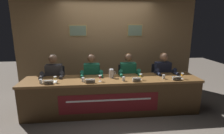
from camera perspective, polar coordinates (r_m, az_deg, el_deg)
ground_plane at (r=4.05m, az=0.00°, el=-13.98°), size 12.00×12.00×0.00m
wall_back_panelled at (r=5.02m, az=-1.68°, el=6.95°), size 4.95×0.14×2.60m
conference_table at (r=3.74m, az=0.15°, el=-7.68°), size 3.75×0.74×0.76m
chair_far_left at (r=4.46m, az=-17.61°, el=-5.88°), size 0.44×0.44×0.90m
panelist_far_left at (r=4.20m, az=-18.40°, el=-3.20°), size 0.51×0.48×1.23m
nameplate_far_left at (r=3.61m, az=-19.89°, el=-4.64°), size 0.19×0.06×0.08m
juice_glass_far_left at (r=3.65m, az=-17.95°, el=-3.51°), size 0.06×0.06×0.12m
water_cup_far_left at (r=3.71m, az=-22.04°, el=-4.39°), size 0.06×0.06×0.08m
chair_center_left at (r=4.37m, az=-6.42°, el=-5.73°), size 0.44×0.44×0.90m
panelist_center_left at (r=4.10m, az=-6.53°, el=-2.98°), size 0.51×0.48×1.23m
nameplate_center_left at (r=3.49m, az=-7.11°, el=-4.50°), size 0.20×0.06×0.08m
juice_glass_center_left at (r=3.56m, az=-3.89°, el=-3.29°), size 0.06×0.06×0.12m
water_cup_center_left at (r=3.59m, az=-9.38°, el=-4.14°), size 0.06×0.06×0.08m
chair_center_right at (r=4.44m, az=4.80°, el=-5.37°), size 0.44×0.44×0.90m
panelist_center_right at (r=4.18m, az=5.39°, el=-2.64°), size 0.51×0.48×1.23m
nameplate_center_right at (r=3.59m, az=7.95°, el=-4.06°), size 0.17×0.06×0.08m
juice_glass_center_right at (r=3.70m, az=9.27°, el=-2.82°), size 0.06×0.06×0.12m
water_cup_center_right at (r=3.60m, az=3.77°, el=-3.93°), size 0.06×0.06×0.08m
chair_far_right at (r=4.68m, az=15.27°, el=-4.84°), size 0.44×0.44×0.90m
panelist_far_right at (r=4.42m, az=16.41°, el=-2.22°), size 0.51×0.48×1.23m
nameplate_far_right at (r=3.89m, az=20.24°, el=-3.39°), size 0.19×0.06×0.08m
juice_glass_far_right at (r=4.00m, az=21.83°, el=-2.37°), size 0.06×0.06×0.12m
water_cup_far_right at (r=3.89m, az=16.40°, el=-3.11°), size 0.06×0.06×0.08m
water_pitcher_central at (r=3.80m, az=-0.17°, el=-2.07°), size 0.15×0.10×0.21m
document_stack_far_left at (r=3.73m, az=-19.11°, el=-4.56°), size 0.22×0.17×0.01m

